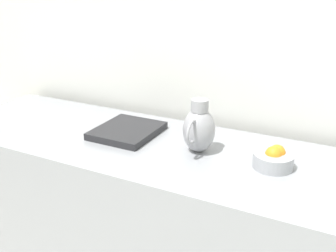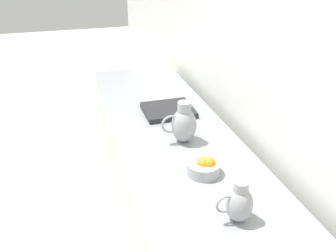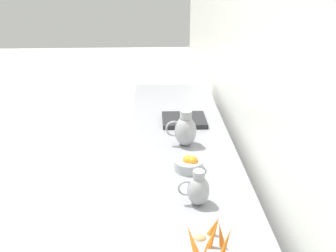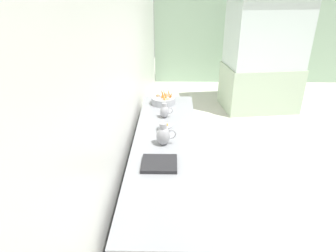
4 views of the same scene
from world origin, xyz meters
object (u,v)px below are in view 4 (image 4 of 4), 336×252
object	(u,v)px
metal_pitcher_short	(165,111)
orange_bowl	(165,127)
vegetable_colander	(164,100)
metal_pitcher_tall	(163,135)
glass_block_booth	(263,56)

from	to	relation	value
metal_pitcher_short	orange_bowl	bearing A→B (deg)	-88.07
vegetable_colander	metal_pitcher_tall	world-z (taller)	metal_pitcher_tall
vegetable_colander	orange_bowl	size ratio (longest dim) A/B	2.02
vegetable_colander	glass_block_booth	bearing A→B (deg)	47.34
metal_pitcher_tall	orange_bowl	bearing A→B (deg)	89.29
metal_pitcher_tall	metal_pitcher_short	size ratio (longest dim) A/B	1.28
orange_bowl	metal_pitcher_short	size ratio (longest dim) A/B	0.87
metal_pitcher_short	vegetable_colander	bearing A→B (deg)	93.40
orange_bowl	glass_block_booth	xyz separation A→B (m)	(1.97, 3.03, 0.18)
orange_bowl	metal_pitcher_short	xyz separation A→B (m)	(-0.01, 0.36, 0.05)
metal_pitcher_tall	glass_block_booth	size ratio (longest dim) A/B	0.11
vegetable_colander	metal_pitcher_tall	bearing A→B (deg)	-88.25
orange_bowl	metal_pitcher_tall	xyz separation A→B (m)	(-0.00, -0.35, 0.07)
metal_pitcher_tall	metal_pitcher_short	bearing A→B (deg)	90.63
orange_bowl	metal_pitcher_tall	bearing A→B (deg)	-90.71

